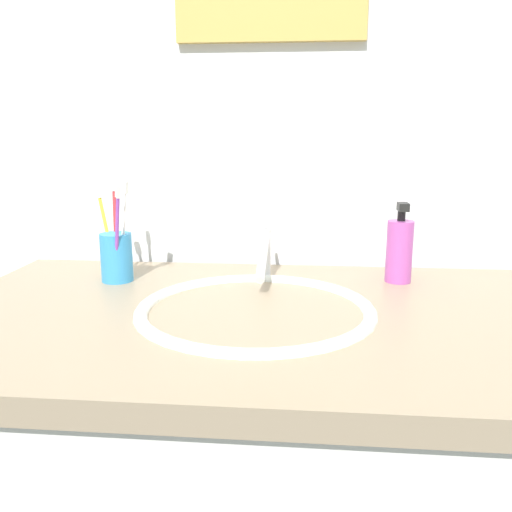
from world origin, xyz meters
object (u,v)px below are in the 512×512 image
(faucet, at_px, (263,254))
(toothbrush_cup, at_px, (117,257))
(toothbrush_white, at_px, (123,225))
(toothbrush_yellow, at_px, (106,226))
(toothbrush_purple, at_px, (117,228))
(soap_dispenser, at_px, (399,250))
(toothbrush_red, at_px, (115,222))

(faucet, height_order, toothbrush_cup, faucet)
(toothbrush_white, xyz_separation_m, toothbrush_yellow, (-0.05, 0.03, -0.01))
(toothbrush_purple, relative_size, soap_dispenser, 1.21)
(faucet, height_order, toothbrush_yellow, toothbrush_yellow)
(toothbrush_cup, relative_size, toothbrush_red, 0.50)
(toothbrush_cup, bearing_deg, toothbrush_white, -24.91)
(faucet, bearing_deg, toothbrush_white, -173.38)
(faucet, bearing_deg, toothbrush_purple, -168.34)
(toothbrush_red, height_order, toothbrush_white, toothbrush_white)
(toothbrush_white, bearing_deg, toothbrush_cup, 155.09)
(toothbrush_cup, relative_size, soap_dispenser, 0.60)
(toothbrush_purple, bearing_deg, toothbrush_white, 81.28)
(faucet, xyz_separation_m, soap_dispenser, (0.28, 0.03, 0.01))
(toothbrush_purple, relative_size, toothbrush_yellow, 1.06)
(faucet, xyz_separation_m, toothbrush_cup, (-0.30, -0.02, -0.01))
(toothbrush_white, relative_size, toothbrush_purple, 1.02)
(toothbrush_purple, bearing_deg, toothbrush_red, 112.86)
(faucet, relative_size, toothbrush_yellow, 0.92)
(toothbrush_red, bearing_deg, soap_dispenser, 1.90)
(faucet, xyz_separation_m, toothbrush_white, (-0.28, -0.03, 0.06))
(toothbrush_cup, bearing_deg, faucet, 4.21)
(faucet, distance_m, toothbrush_yellow, 0.33)
(toothbrush_cup, relative_size, toothbrush_purple, 0.50)
(toothbrush_white, height_order, soap_dispenser, toothbrush_white)
(faucet, height_order, toothbrush_purple, toothbrush_purple)
(faucet, xyz_separation_m, toothbrush_purple, (-0.28, -0.06, 0.06))
(toothbrush_white, bearing_deg, faucet, 6.62)
(toothbrush_cup, height_order, toothbrush_purple, toothbrush_purple)
(soap_dispenser, bearing_deg, toothbrush_red, -178.10)
(faucet, relative_size, toothbrush_red, 0.86)
(toothbrush_cup, bearing_deg, toothbrush_yellow, 144.13)
(toothbrush_cup, xyz_separation_m, toothbrush_white, (0.02, -0.01, 0.07))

